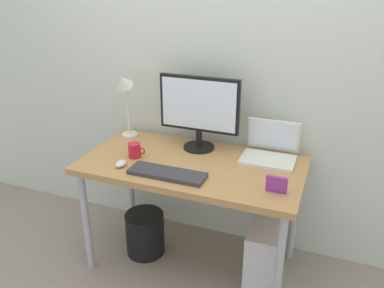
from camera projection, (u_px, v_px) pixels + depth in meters
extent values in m
plane|color=gray|center=(192.00, 261.00, 2.67)|extent=(6.00, 6.00, 0.00)
cube|color=silver|center=(215.00, 56.00, 2.50)|extent=(4.40, 0.04, 2.60)
cube|color=#B7844C|center=(192.00, 165.00, 2.38)|extent=(1.32, 0.69, 0.04)
cylinder|color=#B2B2B7|center=(86.00, 222.00, 2.48)|extent=(0.04, 0.04, 0.70)
cylinder|color=#B2B2B7|center=(279.00, 269.00, 2.09)|extent=(0.04, 0.04, 0.70)
cylinder|color=#B2B2B7|center=(131.00, 181.00, 2.97)|extent=(0.04, 0.04, 0.70)
cylinder|color=#B2B2B7|center=(294.00, 213.00, 2.57)|extent=(0.04, 0.04, 0.70)
cylinder|color=black|center=(199.00, 147.00, 2.57)|extent=(0.20, 0.20, 0.01)
cylinder|color=black|center=(199.00, 138.00, 2.54)|extent=(0.04, 0.04, 0.11)
cube|color=black|center=(199.00, 104.00, 2.45)|extent=(0.52, 0.03, 0.35)
cube|color=white|center=(198.00, 105.00, 2.44)|extent=(0.48, 0.01, 0.31)
cube|color=silver|center=(268.00, 160.00, 2.38)|extent=(0.32, 0.22, 0.02)
cube|color=silver|center=(273.00, 135.00, 2.45)|extent=(0.32, 0.05, 0.21)
cube|color=white|center=(273.00, 135.00, 2.44)|extent=(0.30, 0.04, 0.18)
cylinder|color=silver|center=(130.00, 134.00, 2.77)|extent=(0.11, 0.11, 0.01)
cylinder|color=silver|center=(128.00, 110.00, 2.70)|extent=(0.02, 0.02, 0.35)
cone|color=silver|center=(123.00, 82.00, 2.58)|extent=(0.11, 0.14, 0.13)
cube|color=#333338|center=(167.00, 173.00, 2.22)|extent=(0.44, 0.14, 0.02)
ellipsoid|color=silver|center=(121.00, 164.00, 2.32)|extent=(0.06, 0.09, 0.03)
cylinder|color=red|center=(135.00, 150.00, 2.43)|extent=(0.08, 0.08, 0.09)
torus|color=red|center=(142.00, 151.00, 2.41)|extent=(0.05, 0.01, 0.05)
cube|color=purple|center=(277.00, 184.00, 2.03)|extent=(0.11, 0.02, 0.09)
cube|color=silver|center=(264.00, 255.00, 2.40)|extent=(0.18, 0.36, 0.42)
cylinder|color=black|center=(145.00, 233.00, 2.70)|extent=(0.26, 0.26, 0.30)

